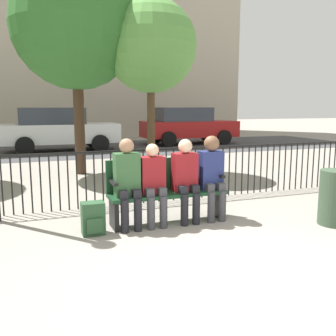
% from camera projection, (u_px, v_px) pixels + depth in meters
% --- Properties ---
extents(ground_plane, '(80.00, 80.00, 0.00)m').
position_uv_depth(ground_plane, '(240.00, 282.00, 3.59)').
color(ground_plane, gray).
extents(park_bench, '(1.71, 0.45, 0.92)m').
position_uv_depth(park_bench, '(166.00, 188.00, 5.43)').
color(park_bench, '#14381E').
rests_on(park_bench, ground).
extents(seated_person_0, '(0.34, 0.39, 1.24)m').
position_uv_depth(seated_person_0, '(128.00, 179.00, 5.08)').
color(seated_person_0, black).
rests_on(seated_person_0, ground).
extents(seated_person_1, '(0.34, 0.39, 1.16)m').
position_uv_depth(seated_person_1, '(153.00, 181.00, 5.21)').
color(seated_person_1, '#3D3D42').
rests_on(seated_person_1, ground).
extents(seated_person_2, '(0.34, 0.39, 1.21)m').
position_uv_depth(seated_person_2, '(186.00, 176.00, 5.37)').
color(seated_person_2, black).
rests_on(seated_person_2, ground).
extents(seated_person_3, '(0.34, 0.39, 1.24)m').
position_uv_depth(seated_person_3, '(212.00, 172.00, 5.51)').
color(seated_person_3, '#3D3D42').
rests_on(seated_person_3, ground).
extents(backpack, '(0.29, 0.25, 0.43)m').
position_uv_depth(backpack, '(93.00, 219.00, 4.89)').
color(backpack, '#284C2D').
rests_on(backpack, ground).
extents(fence_railing, '(9.01, 0.03, 0.95)m').
position_uv_depth(fence_railing, '(143.00, 171.00, 6.43)').
color(fence_railing, black).
rests_on(fence_railing, ground).
extents(tree_0, '(3.01, 3.01, 5.06)m').
position_uv_depth(tree_0, '(76.00, 26.00, 8.81)').
color(tree_0, '#422D1E').
rests_on(tree_0, ground).
extents(tree_2, '(2.22, 2.22, 4.21)m').
position_uv_depth(tree_2, '(151.00, 47.00, 8.93)').
color(tree_2, '#4C3823').
rests_on(tree_2, ground).
extents(street_surface, '(24.00, 6.00, 0.01)m').
position_uv_depth(street_surface, '(80.00, 149.00, 14.70)').
color(street_surface, '#3D3D3F').
rests_on(street_surface, ground).
extents(parked_car_0, '(4.20, 1.94, 1.62)m').
position_uv_depth(parked_car_0, '(187.00, 125.00, 16.69)').
color(parked_car_0, maroon).
rests_on(parked_car_0, ground).
extents(parked_car_1, '(4.20, 1.94, 1.62)m').
position_uv_depth(parked_car_1, '(59.00, 129.00, 14.01)').
color(parked_car_1, silver).
rests_on(parked_car_1, ground).
extents(trash_bin, '(0.46, 0.46, 0.78)m').
position_uv_depth(trash_bin, '(336.00, 198.00, 5.28)').
color(trash_bin, '#384C38').
rests_on(trash_bin, ground).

